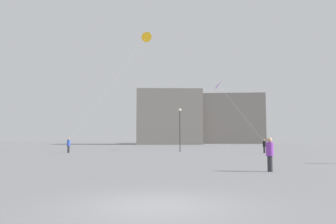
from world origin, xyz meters
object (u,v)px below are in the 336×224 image
object	(u,v)px
building_left_hall	(169,118)
lamppost_east	(180,123)
person_in_black	(264,145)
kite_violet_delta	(219,85)
kite_amber_diamond	(146,38)
building_centre_hall	(228,119)
person_in_purple	(270,153)
person_in_blue	(69,144)

from	to	relation	value
building_left_hall	lamppost_east	distance (m)	46.29
person_in_black	kite_violet_delta	distance (m)	12.06
building_left_hall	lamppost_east	bearing A→B (deg)	-87.33
kite_violet_delta	kite_amber_diamond	xyz separation A→B (m)	(-9.75, -6.25, 4.98)
building_centre_hall	lamppost_east	bearing A→B (deg)	-104.67
kite_amber_diamond	building_centre_hall	xyz separation A→B (m)	(20.07, 62.47, -6.72)
building_left_hall	person_in_black	bearing A→B (deg)	-76.56
person_in_purple	kite_amber_diamond	bearing A→B (deg)	136.86
person_in_black	lamppost_east	xyz separation A→B (m)	(-9.68, 3.42, 2.75)
person_in_black	person_in_blue	xyz separation A→B (m)	(-22.85, 0.29, 0.09)
building_centre_hall	person_in_blue	bearing A→B (deg)	-114.50
person_in_purple	person_in_blue	distance (m)	27.58
kite_amber_diamond	building_left_hall	distance (m)	48.59
building_centre_hall	building_left_hall	bearing A→B (deg)	-141.28
person_in_blue	kite_violet_delta	bearing A→B (deg)	1.93
person_in_black	kite_amber_diamond	xyz separation A→B (m)	(-13.91, 1.48, 13.26)
person_in_blue	building_left_hall	world-z (taller)	building_left_hall
person_in_purple	building_left_hall	world-z (taller)	building_left_hall
person_in_black	building_centre_hall	size ratio (longest dim) A/B	0.08
building_centre_hall	person_in_purple	bearing A→B (deg)	-97.71
person_in_black	building_left_hall	size ratio (longest dim) A/B	0.09
person_in_black	lamppost_east	bearing A→B (deg)	118.09
kite_violet_delta	lamppost_east	world-z (taller)	kite_violet_delta
person_in_purple	building_centre_hall	xyz separation A→B (m)	(11.51, 84.98, 6.44)
person_in_black	person_in_blue	distance (m)	22.85
kite_amber_diamond	kite_violet_delta	bearing A→B (deg)	32.66
person_in_black	person_in_purple	size ratio (longest dim) A/B	0.90
building_centre_hall	kite_amber_diamond	bearing A→B (deg)	-107.81
person_in_blue	kite_amber_diamond	distance (m)	15.96
person_in_black	person_in_purple	bearing A→B (deg)	-146.73
person_in_black	building_left_hall	xyz separation A→B (m)	(-11.83, 49.52, 6.25)
kite_violet_delta	lamppost_east	size ratio (longest dim) A/B	1.58
person_in_black	person_in_purple	xyz separation A→B (m)	(-5.34, -21.02, 0.10)
kite_amber_diamond	building_centre_hall	world-z (taller)	building_centre_hall
building_centre_hall	person_in_black	bearing A→B (deg)	-95.51
person_in_purple	building_centre_hall	size ratio (longest dim) A/B	0.09
kite_violet_delta	building_centre_hall	size ratio (longest dim) A/B	0.41
lamppost_east	building_centre_hall	bearing A→B (deg)	75.33
person_in_black	kite_violet_delta	world-z (taller)	kite_violet_delta
kite_amber_diamond	lamppost_east	world-z (taller)	kite_amber_diamond
person_in_black	kite_amber_diamond	world-z (taller)	kite_amber_diamond
person_in_purple	building_left_hall	size ratio (longest dim) A/B	0.10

